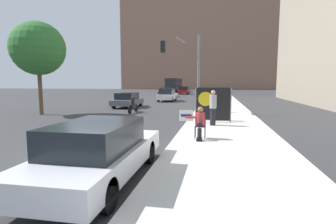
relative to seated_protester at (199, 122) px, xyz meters
name	(u,v)px	position (x,y,z in m)	size (l,w,h in m)	color
ground_plane	(95,155)	(-3.16, -2.26, -0.83)	(160.00, 160.00, 0.00)	#38383A
sidewalk_curb	(221,109)	(1.07, 12.74, -0.74)	(4.10, 90.00, 0.18)	beige
building_backdrop_far	(200,44)	(-5.16, 81.19, 14.22)	(52.00, 12.00, 30.10)	#936B56
seated_protester	(199,122)	(0.00, 0.00, 0.00)	(1.00, 0.77, 1.21)	#474C56
jogger_on_sidewalk	(213,107)	(0.46, 3.29, 0.23)	(0.34, 0.34, 1.74)	black
pedestrian_behind	(216,106)	(0.60, 4.99, 0.17)	(0.34, 0.34, 1.63)	#424247
protest_banner	(213,104)	(0.43, 4.39, 0.32)	(1.91, 0.06, 1.85)	slate
traffic_light_pole	(185,61)	(-1.68, 9.19, 3.02)	(2.87, 2.64, 5.44)	slate
parked_car_curbside	(99,151)	(-2.07, -4.24, -0.13)	(1.82, 4.72, 1.40)	silver
car_on_road_nearest	(127,100)	(-7.47, 13.29, -0.14)	(1.89, 4.31, 1.36)	#565B60
car_on_road_midblock	(167,95)	(-5.31, 21.76, -0.07)	(1.80, 4.63, 1.54)	white
car_on_road_distant	(166,92)	(-7.30, 31.59, -0.10)	(1.82, 4.45, 1.47)	black
car_on_road_far_lane	(184,90)	(-5.55, 40.91, -0.08)	(1.70, 4.21, 1.52)	maroon
city_bus_on_road	(174,84)	(-9.44, 52.80, 1.02)	(2.54, 10.31, 3.22)	#232328
motorcycle_on_road	(133,106)	(-5.61, 9.19, -0.29)	(0.28, 2.12, 1.24)	black
street_tree_near_curb	(38,49)	(-11.73, 6.92, 3.82)	(3.72, 3.72, 6.52)	brown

